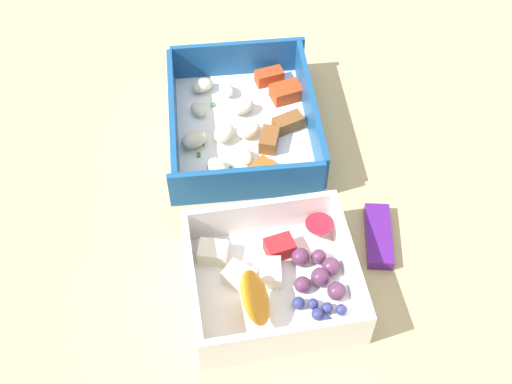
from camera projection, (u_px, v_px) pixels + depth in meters
table_surface at (249, 222)px, 66.76cm from camera, size 80.00×80.00×2.00cm
pasta_container at (243, 124)px, 71.78cm from camera, size 20.20×16.29×5.05cm
fruit_bowl at (275, 278)px, 59.64cm from camera, size 15.21×16.17×5.74cm
candy_bar at (379, 236)px, 63.77cm from camera, size 7.23×3.19×1.20cm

